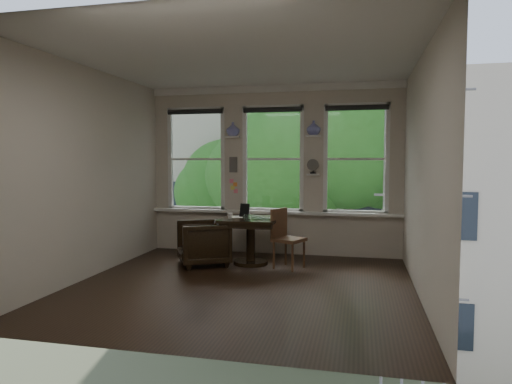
% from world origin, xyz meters
% --- Properties ---
extents(ground, '(4.50, 4.50, 0.00)m').
position_xyz_m(ground, '(0.00, 0.00, 0.00)').
color(ground, black).
rests_on(ground, ground).
extents(ceiling, '(4.50, 4.50, 0.00)m').
position_xyz_m(ceiling, '(0.00, 0.00, 3.00)').
color(ceiling, silver).
rests_on(ceiling, ground).
extents(wall_back, '(4.50, 0.00, 4.50)m').
position_xyz_m(wall_back, '(0.00, 2.25, 1.50)').
color(wall_back, beige).
rests_on(wall_back, ground).
extents(wall_front, '(4.50, 0.00, 4.50)m').
position_xyz_m(wall_front, '(0.00, -2.25, 1.50)').
color(wall_front, beige).
rests_on(wall_front, ground).
extents(wall_left, '(0.00, 4.50, 4.50)m').
position_xyz_m(wall_left, '(-2.25, 0.00, 1.50)').
color(wall_left, beige).
rests_on(wall_left, ground).
extents(wall_right, '(0.00, 4.50, 4.50)m').
position_xyz_m(wall_right, '(2.25, 0.00, 1.50)').
color(wall_right, beige).
rests_on(wall_right, ground).
extents(window_left, '(1.10, 0.12, 1.90)m').
position_xyz_m(window_left, '(-1.45, 2.25, 1.70)').
color(window_left, white).
rests_on(window_left, ground).
extents(window_center, '(1.10, 0.12, 1.90)m').
position_xyz_m(window_center, '(0.00, 2.25, 1.70)').
color(window_center, white).
rests_on(window_center, ground).
extents(window_right, '(1.10, 0.12, 1.90)m').
position_xyz_m(window_right, '(1.45, 2.25, 1.70)').
color(window_right, white).
rests_on(window_right, ground).
extents(shelf_left, '(0.26, 0.16, 0.03)m').
position_xyz_m(shelf_left, '(-0.72, 2.15, 2.10)').
color(shelf_left, white).
rests_on(shelf_left, ground).
extents(shelf_right, '(0.26, 0.16, 0.03)m').
position_xyz_m(shelf_right, '(0.72, 2.15, 2.10)').
color(shelf_right, white).
rests_on(shelf_right, ground).
extents(intercom, '(0.14, 0.06, 0.28)m').
position_xyz_m(intercom, '(-0.72, 2.18, 1.60)').
color(intercom, '#59544F').
rests_on(intercom, ground).
extents(sticky_notes, '(0.16, 0.01, 0.24)m').
position_xyz_m(sticky_notes, '(-0.72, 2.19, 1.25)').
color(sticky_notes, pink).
rests_on(sticky_notes, ground).
extents(desk_fan, '(0.20, 0.20, 0.24)m').
position_xyz_m(desk_fan, '(0.72, 2.13, 1.53)').
color(desk_fan, '#59544F').
rests_on(desk_fan, ground).
extents(vase_left, '(0.24, 0.24, 0.25)m').
position_xyz_m(vase_left, '(-0.72, 2.15, 2.24)').
color(vase_left, silver).
rests_on(vase_left, shelf_left).
extents(vase_right, '(0.24, 0.24, 0.25)m').
position_xyz_m(vase_right, '(0.72, 2.15, 2.24)').
color(vase_right, silver).
rests_on(vase_right, shelf_right).
extents(table, '(0.90, 0.90, 0.75)m').
position_xyz_m(table, '(-0.19, 1.28, 0.38)').
color(table, black).
rests_on(table, ground).
extents(armchair_left, '(1.05, 1.05, 0.71)m').
position_xyz_m(armchair_left, '(-0.91, 1.04, 0.36)').
color(armchair_left, black).
rests_on(armchair_left, ground).
extents(cushion_red, '(0.45, 0.45, 0.06)m').
position_xyz_m(cushion_red, '(-0.91, 1.04, 0.45)').
color(cushion_red, maroon).
rests_on(cushion_red, armchair_left).
extents(side_chair_right, '(0.55, 0.55, 0.92)m').
position_xyz_m(side_chair_right, '(0.46, 1.12, 0.46)').
color(side_chair_right, '#4B2E1A').
rests_on(side_chair_right, ground).
extents(laptop, '(0.37, 0.29, 0.03)m').
position_xyz_m(laptop, '(0.02, 1.12, 0.76)').
color(laptop, black).
rests_on(laptop, table).
extents(mug, '(0.11, 0.11, 0.09)m').
position_xyz_m(mug, '(-0.50, 1.16, 0.79)').
color(mug, white).
rests_on(mug, table).
extents(drinking_glass, '(0.13, 0.13, 0.10)m').
position_xyz_m(drinking_glass, '(-0.17, 0.99, 0.80)').
color(drinking_glass, white).
rests_on(drinking_glass, table).
extents(tablet, '(0.17, 0.10, 0.22)m').
position_xyz_m(tablet, '(-0.32, 1.39, 0.86)').
color(tablet, black).
rests_on(tablet, table).
extents(papers, '(0.28, 0.34, 0.00)m').
position_xyz_m(papers, '(-0.45, 1.37, 0.75)').
color(papers, silver).
rests_on(papers, table).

